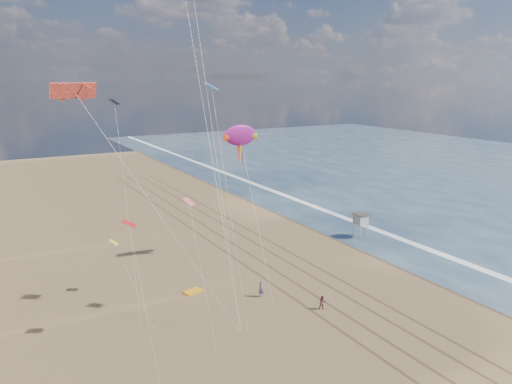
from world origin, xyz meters
The scene contains 10 objects.
ground centered at (0.00, 0.00, 0.00)m, with size 260.00×260.00×0.00m, color brown.
wet_sand centered at (19.00, 40.00, 0.00)m, with size 260.00×260.00×0.00m, color #42301E.
foam centered at (23.20, 40.00, 0.00)m, with size 260.00×260.00×0.00m, color white.
tracks centered at (2.55, 30.00, 0.01)m, with size 7.68×120.00×0.01m.
lifeguard_stand centered at (18.69, 29.04, 2.71)m, with size 1.94×1.94×3.51m.
grounded_kite centered at (-9.81, 23.11, 0.11)m, with size 1.90×1.21×0.22m, color #FFAA15.
show_kite centered at (-0.16, 30.38, 15.70)m, with size 4.43×8.35×22.00m.
kite_flyer_a centered at (-3.94, 18.55, 0.87)m, with size 0.63×0.41×1.73m, color slate.
kite_flyer_b centered at (-0.08, 12.98, 0.76)m, with size 0.74×0.57×1.51m, color #8C474C.
small_kites centered at (-13.36, 21.98, 15.10)m, with size 10.71×15.28×16.89m.
Camera 1 is at (-28.39, -23.86, 22.74)m, focal length 35.00 mm.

